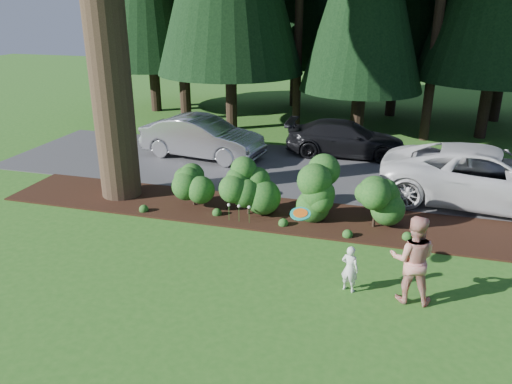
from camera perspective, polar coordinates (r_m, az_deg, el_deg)
ground at (r=12.14m, az=-4.06°, el=-8.28°), size 80.00×80.00×0.00m
mulch_bed at (r=14.90m, az=0.15°, el=-2.28°), size 16.00×2.50×0.05m
driveway at (r=18.76m, az=3.69°, el=2.68°), size 22.00×6.00×0.03m
shrub_row at (r=14.32m, az=3.00°, el=0.09°), size 6.53×1.60×1.61m
lily_cluster at (r=14.04m, az=-1.97°, el=-1.71°), size 0.69×0.09×0.57m
car_silver_wagon at (r=19.98m, az=-6.18°, el=6.23°), size 5.11×2.39×1.62m
car_white_suv at (r=16.70m, az=25.00°, el=1.54°), size 6.60×3.60×1.76m
car_dark_suv at (r=20.47m, az=10.21°, el=6.04°), size 4.85×2.12×1.39m
child at (r=11.05m, az=10.67°, el=-8.61°), size 0.45×0.37×1.07m
adult at (r=10.83m, az=17.46°, el=-7.34°), size 0.95×0.74×1.93m
frisbee at (r=10.68m, az=5.09°, el=-2.47°), size 0.45×0.44×0.15m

